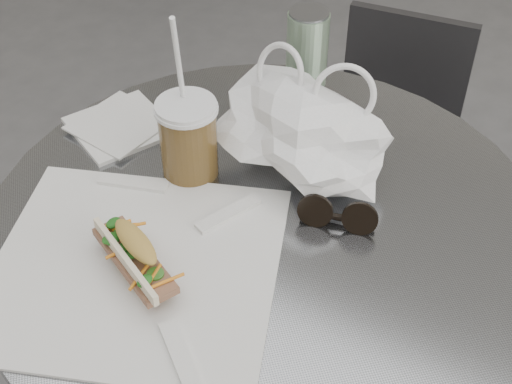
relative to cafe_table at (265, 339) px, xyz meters
The scene contains 9 objects.
cafe_table is the anchor object (origin of this frame).
chair_far 0.65m from the cafe_table, 95.92° to the left, with size 0.35×0.38×0.67m.
sandwich_paper 0.33m from the cafe_table, 119.03° to the right, with size 0.35×0.33×0.00m, color white.
banh_mi 0.36m from the cafe_table, 115.82° to the right, with size 0.19×0.14×0.06m.
iced_coffee 0.36m from the cafe_table, behind, with size 0.09×0.09×0.25m.
sunglasses 0.31m from the cafe_table, 21.22° to the left, with size 0.11×0.05×0.05m.
plastic_bag 0.36m from the cafe_table, 97.72° to the left, with size 0.24×0.19×0.12m, color white, non-canonical shape.
napkin_stack 0.41m from the cafe_table, behind, with size 0.18×0.18×0.01m.
drink_can 0.47m from the cafe_table, 109.80° to the left, with size 0.07×0.07×0.13m.
Camera 1 is at (0.35, -0.39, 1.41)m, focal length 50.00 mm.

